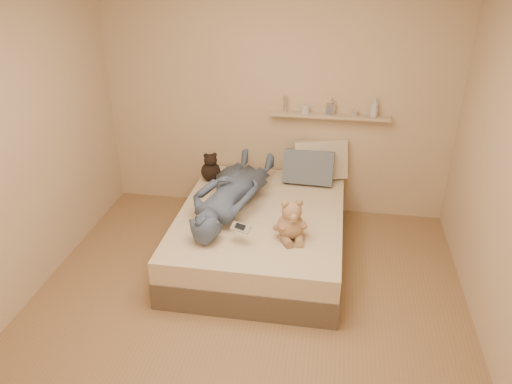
% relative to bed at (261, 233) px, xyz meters
% --- Properties ---
extents(room, '(3.80, 3.80, 3.80)m').
position_rel_bed_xyz_m(room, '(0.00, -0.93, 1.08)').
color(room, '#8B6748').
rests_on(room, ground).
extents(bed, '(1.50, 1.90, 0.45)m').
position_rel_bed_xyz_m(bed, '(0.00, 0.00, 0.00)').
color(bed, brown).
rests_on(bed, floor).
extents(game_console, '(0.18, 0.13, 0.06)m').
position_rel_bed_xyz_m(game_console, '(-0.08, -0.54, 0.37)').
color(game_console, silver).
rests_on(game_console, bed).
extents(teddy_bear, '(0.29, 0.30, 0.37)m').
position_rel_bed_xyz_m(teddy_bear, '(0.31, -0.40, 0.38)').
color(teddy_bear, '#9C7A55').
rests_on(teddy_bear, bed).
extents(dark_plush, '(0.20, 0.20, 0.31)m').
position_rel_bed_xyz_m(dark_plush, '(-0.61, 0.58, 0.36)').
color(dark_plush, black).
rests_on(dark_plush, bed).
extents(pillow_cream, '(0.60, 0.42, 0.43)m').
position_rel_bed_xyz_m(pillow_cream, '(0.48, 0.83, 0.43)').
color(pillow_cream, beige).
rests_on(pillow_cream, bed).
extents(pillow_grey, '(0.51, 0.26, 0.37)m').
position_rel_bed_xyz_m(pillow_grey, '(0.38, 0.69, 0.40)').
color(pillow_grey, '#565C69').
rests_on(pillow_grey, bed).
extents(person, '(0.77, 1.55, 0.36)m').
position_rel_bed_xyz_m(person, '(-0.29, 0.05, 0.40)').
color(person, '#435069').
rests_on(person, bed).
extents(wall_shelf, '(1.20, 0.12, 0.03)m').
position_rel_bed_xyz_m(wall_shelf, '(0.55, 0.91, 0.88)').
color(wall_shelf, tan).
rests_on(wall_shelf, wall_back).
extents(shelf_bottles, '(0.94, 0.10, 0.20)m').
position_rel_bed_xyz_m(shelf_bottles, '(0.64, 0.91, 0.97)').
color(shelf_bottles, silver).
rests_on(shelf_bottles, wall_shelf).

